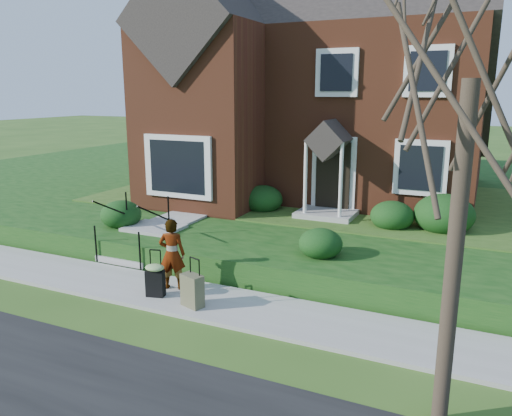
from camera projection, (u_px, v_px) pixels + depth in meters
The scene contains 11 objects.
ground at pixel (189, 300), 10.05m from camera, with size 120.00×120.00×0.00m, color #2D5119.
sidewalk at pixel (189, 298), 10.04m from camera, with size 60.00×1.60×0.08m, color #9E9B93.
terrace at pixel (446, 199), 17.98m from camera, with size 44.00×20.00×0.60m, color #113E11.
walkway at pixel (207, 207), 15.34m from camera, with size 1.20×6.00×0.06m, color #9E9B93.
main_house at pixel (327, 57), 17.43m from camera, with size 10.40×10.20×9.40m.
front_steps at pixel (144, 238), 12.59m from camera, with size 1.40×2.02×1.50m.
foundation_shrubs at pixel (289, 204), 13.82m from camera, with size 9.92×4.50×1.06m.
woman at pixel (172, 254), 10.27m from camera, with size 0.55×0.36×1.50m, color #999999.
suitcase_black at pixel (155, 278), 9.96m from camera, with size 0.47×0.42×0.96m.
suitcase_olive at pixel (192, 290), 9.49m from camera, with size 0.50×0.38×0.96m.
tree_verge at pixel (475, 40), 5.29m from camera, with size 4.63×4.63×6.62m.
Camera 1 is at (5.15, -7.93, 4.09)m, focal length 35.00 mm.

